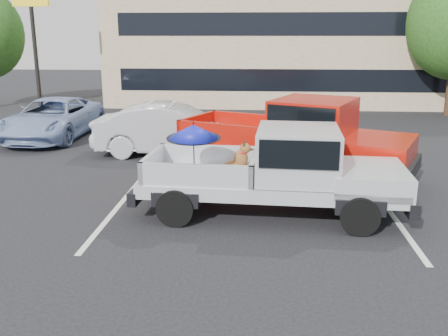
{
  "coord_description": "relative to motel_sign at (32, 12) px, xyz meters",
  "views": [
    {
      "loc": [
        0.14,
        -8.29,
        3.75
      ],
      "look_at": [
        -0.52,
        0.76,
        1.3
      ],
      "focal_mm": 40.0,
      "sensor_mm": 36.0,
      "label": 1
    }
  ],
  "objects": [
    {
      "name": "ground",
      "position": [
        10.0,
        -14.0,
        -4.65
      ],
      "size": [
        90.0,
        90.0,
        0.0
      ],
      "primitive_type": "plane",
      "color": "black",
      "rests_on": "ground"
    },
    {
      "name": "stripe_left",
      "position": [
        7.0,
        -12.0,
        -4.65
      ],
      "size": [
        0.12,
        5.0,
        0.01
      ],
      "primitive_type": "cube",
      "color": "silver",
      "rests_on": "ground"
    },
    {
      "name": "stripe_right",
      "position": [
        13.0,
        -12.0,
        -4.65
      ],
      "size": [
        0.12,
        5.0,
        0.01
      ],
      "primitive_type": "cube",
      "color": "silver",
      "rests_on": "ground"
    },
    {
      "name": "motel_building",
      "position": [
        12.0,
        6.99,
        -1.45
      ],
      "size": [
        20.4,
        8.4,
        6.3
      ],
      "color": "tan",
      "rests_on": "ground"
    },
    {
      "name": "motel_sign",
      "position": [
        0.0,
        0.0,
        0.0
      ],
      "size": [
        1.6,
        0.22,
        6.0
      ],
      "color": "black",
      "rests_on": "ground"
    },
    {
      "name": "tree_back",
      "position": [
        16.0,
        10.0,
        -0.24
      ],
      "size": [
        4.68,
        4.68,
        7.11
      ],
      "color": "#332114",
      "rests_on": "ground"
    },
    {
      "name": "silver_pickup",
      "position": [
        10.69,
        -12.17,
        -3.6
      ],
      "size": [
        5.79,
        2.36,
        2.06
      ],
      "rotation": [
        0.0,
        0.0,
        -0.06
      ],
      "color": "black",
      "rests_on": "ground"
    },
    {
      "name": "red_pickup",
      "position": [
        11.35,
        -9.25,
        -3.49
      ],
      "size": [
        6.8,
        4.6,
        2.12
      ],
      "rotation": [
        0.0,
        0.0,
        -0.41
      ],
      "color": "black",
      "rests_on": "ground"
    },
    {
      "name": "silver_sedan",
      "position": [
        7.4,
        -6.87,
        -3.84
      ],
      "size": [
        4.95,
        1.78,
        1.62
      ],
      "primitive_type": "imported",
      "rotation": [
        0.0,
        0.0,
        1.58
      ],
      "color": "#BBBCC3",
      "rests_on": "ground"
    },
    {
      "name": "blue_suv",
      "position": [
        2.52,
        -4.59,
        -3.92
      ],
      "size": [
        2.51,
        5.28,
        1.45
      ],
      "primitive_type": "imported",
      "rotation": [
        0.0,
        0.0,
        -0.02
      ],
      "color": "#8196C1",
      "rests_on": "ground"
    }
  ]
}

